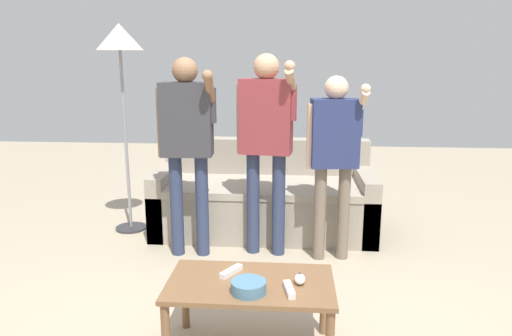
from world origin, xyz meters
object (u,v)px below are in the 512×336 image
at_px(couch, 264,199).
at_px(player_left, 187,134).
at_px(game_remote_nunchuk, 300,279).
at_px(player_right, 334,147).
at_px(snack_bowl, 249,287).
at_px(floor_lamp, 120,49).
at_px(player_center, 266,132).
at_px(coffee_table, 250,292).
at_px(game_remote_wand_near, 289,289).
at_px(game_remote_wand_far, 231,271).

xyz_separation_m(couch, player_left, (-0.55, -0.63, 0.69)).
height_order(game_remote_nunchuk, player_right, player_right).
distance_m(snack_bowl, player_left, 1.59).
relative_size(floor_lamp, player_right, 1.29).
relative_size(snack_bowl, game_remote_nunchuk, 1.97).
distance_m(floor_lamp, player_center, 1.49).
distance_m(coffee_table, floor_lamp, 2.52).
distance_m(couch, coffee_table, 1.88).
bearing_deg(player_right, game_remote_wand_near, -103.05).
relative_size(couch, coffee_table, 2.24).
relative_size(couch, game_remote_wand_near, 12.42).
distance_m(game_remote_nunchuk, floor_lamp, 2.62).
xyz_separation_m(player_center, game_remote_wand_far, (-0.11, -1.25, -0.57)).
relative_size(couch, player_center, 1.23).
height_order(snack_bowl, player_left, player_left).
relative_size(player_center, game_remote_wand_near, 10.11).
distance_m(floor_lamp, game_remote_wand_near, 2.67).
bearing_deg(game_remote_wand_far, player_left, 112.40).
distance_m(player_left, game_remote_wand_far, 1.39).
bearing_deg(game_remote_wand_far, coffee_table, -35.24).
bearing_deg(player_center, player_left, -172.92).
bearing_deg(player_center, game_remote_nunchuk, -79.27).
distance_m(game_remote_nunchuk, game_remote_wand_far, 0.37).
bearing_deg(player_right, snack_bowl, -110.43).
height_order(snack_bowl, game_remote_nunchuk, snack_bowl).
relative_size(coffee_table, player_right, 0.61).
distance_m(game_remote_nunchuk, player_right, 1.37).
xyz_separation_m(snack_bowl, player_center, (0.00, 1.45, 0.55)).
distance_m(coffee_table, game_remote_wand_near, 0.23).
bearing_deg(player_center, game_remote_wand_far, -95.13).
height_order(couch, game_remote_nunchuk, couch).
height_order(game_remote_nunchuk, game_remote_wand_near, game_remote_nunchuk).
height_order(player_left, player_center, player_center).
xyz_separation_m(coffee_table, player_right, (0.52, 1.26, 0.54)).
distance_m(couch, player_right, 1.03).
bearing_deg(couch, game_remote_nunchuk, -81.08).
distance_m(snack_bowl, player_center, 1.55).
bearing_deg(floor_lamp, snack_bowl, -56.18).
height_order(floor_lamp, player_right, floor_lamp).
relative_size(player_left, game_remote_wand_far, 10.04).
xyz_separation_m(player_left, game_remote_wand_near, (0.80, -1.35, -0.55)).
height_order(game_remote_nunchuk, player_center, player_center).
bearing_deg(couch, game_remote_wand_far, -92.17).
bearing_deg(game_remote_nunchuk, game_remote_wand_far, 167.89).
bearing_deg(player_right, player_left, -179.54).
bearing_deg(player_center, game_remote_wand_near, -82.09).
bearing_deg(game_remote_nunchuk, floor_lamp, 130.55).
height_order(game_remote_nunchuk, floor_lamp, floor_lamp).
xyz_separation_m(couch, game_remote_wand_near, (0.24, -1.98, 0.14)).
relative_size(snack_bowl, game_remote_wand_far, 1.13).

